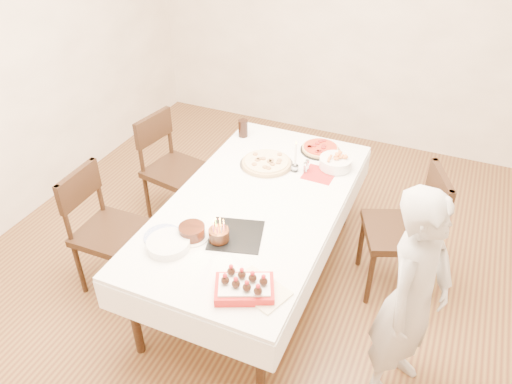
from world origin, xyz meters
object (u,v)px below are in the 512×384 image
at_px(person, 412,300).
at_px(taper_candle, 295,156).
at_px(pasta_bowl, 336,163).
at_px(cola_glass, 243,128).
at_px(dining_table, 256,241).
at_px(strawberry_box, 244,287).
at_px(chair_left_dessert, 112,233).
at_px(birthday_cake, 219,231).
at_px(chair_right_savory, 398,232).
at_px(layer_cake, 192,232).
at_px(pizza_white, 266,163).
at_px(pizza_pepperoni, 320,149).
at_px(chair_left_savory, 176,171).

bearing_deg(person, taper_candle, 67.37).
height_order(pasta_bowl, cola_glass, cola_glass).
height_order(dining_table, strawberry_box, strawberry_box).
distance_m(chair_left_dessert, birthday_cake, 0.97).
bearing_deg(chair_right_savory, layer_cake, -165.59).
bearing_deg(chair_left_dessert, chair_right_savory, -158.03).
bearing_deg(chair_left_dessert, pasta_bowl, -141.74).
xyz_separation_m(dining_table, chair_right_savory, (0.97, 0.36, 0.14)).
height_order(pizza_white, pizza_pepperoni, same).
xyz_separation_m(pizza_pepperoni, strawberry_box, (0.09, -1.67, 0.02)).
bearing_deg(cola_glass, pasta_bowl, -11.47).
distance_m(dining_table, birthday_cake, 0.66).
bearing_deg(cola_glass, person, -38.44).
bearing_deg(birthday_cake, strawberry_box, -45.66).
bearing_deg(cola_glass, taper_candle, -29.85).
relative_size(chair_right_savory, person, 0.70).
height_order(chair_right_savory, pasta_bowl, chair_right_savory).
bearing_deg(chair_left_dessert, pizza_white, -133.39).
xyz_separation_m(chair_right_savory, pizza_pepperoni, (-0.76, 0.48, 0.26)).
height_order(pizza_pepperoni, strawberry_box, strawberry_box).
distance_m(pizza_white, taper_candle, 0.26).
height_order(cola_glass, birthday_cake, birthday_cake).
bearing_deg(person, pizza_white, 73.36).
bearing_deg(chair_left_savory, pizza_pepperoni, -152.00).
xyz_separation_m(chair_left_savory, chair_left_dessert, (0.01, -0.91, 0.00)).
bearing_deg(taper_candle, pasta_bowl, 31.22).
bearing_deg(pizza_white, cola_glass, 135.74).
distance_m(pizza_pepperoni, pasta_bowl, 0.27).
distance_m(chair_right_savory, person, 0.90).
height_order(pizza_white, birthday_cake, birthday_cake).
relative_size(dining_table, pizza_white, 5.11).
distance_m(chair_right_savory, birthday_cake, 1.36).
height_order(layer_cake, birthday_cake, birthday_cake).
xyz_separation_m(pizza_pepperoni, birthday_cake, (-0.25, -1.33, 0.06)).
relative_size(dining_table, taper_candle, 8.07).
xyz_separation_m(layer_cake, strawberry_box, (0.50, -0.30, -0.00)).
relative_size(dining_table, layer_cake, 10.05).
distance_m(chair_left_savory, strawberry_box, 1.81).
bearing_deg(chair_left_savory, dining_table, 163.93).
relative_size(chair_right_savory, pizza_white, 2.44).
bearing_deg(person, dining_table, 87.45).
bearing_deg(pizza_white, dining_table, -76.18).
relative_size(pizza_pepperoni, cola_glass, 2.15).
xyz_separation_m(person, cola_glass, (-1.64, 1.30, 0.09)).
distance_m(dining_table, pizza_pepperoni, 0.96).
relative_size(dining_table, birthday_cake, 15.38).
relative_size(chair_left_savory, cola_glass, 6.51).
distance_m(chair_right_savory, strawberry_box, 1.39).
bearing_deg(person, pasta_bowl, 54.43).
xyz_separation_m(chair_left_dessert, birthday_cake, (0.91, -0.03, 0.34)).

